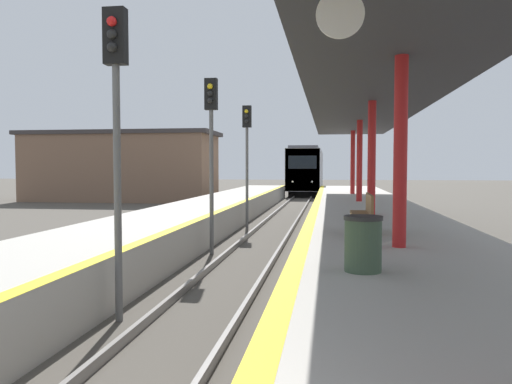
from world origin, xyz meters
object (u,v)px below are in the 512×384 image
trash_bin (363,244)px  bench (364,213)px  signal_near (116,106)px  signal_far (247,144)px  train (307,171)px  signal_mid (211,133)px

trash_bin → bench: 4.28m
signal_near → bench: 6.17m
signal_far → bench: (4.20, -8.83, -2.04)m
bench → trash_bin: bearing=-94.0°
train → trash_bin: 41.68m
signal_near → signal_far: (0.02, 12.84, 0.00)m
train → trash_bin: train is taller
signal_near → bench: (4.23, 4.01, -2.04)m
signal_near → bench: size_ratio=3.21×
signal_near → trash_bin: 4.46m
signal_far → trash_bin: (3.90, -13.09, -2.11)m
signal_mid → signal_far: bearing=90.1°
train → signal_near: bearing=-91.7°
train → bench: 37.45m
signal_near → train: bearing=88.3°
train → bench: (2.98, -37.32, -0.72)m
signal_near → bench: signal_near is taller
signal_mid → signal_far: same height
train → signal_near: size_ratio=3.26×
train → signal_mid: 34.95m
signal_mid → bench: signal_mid is taller
train → signal_mid: signal_mid is taller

